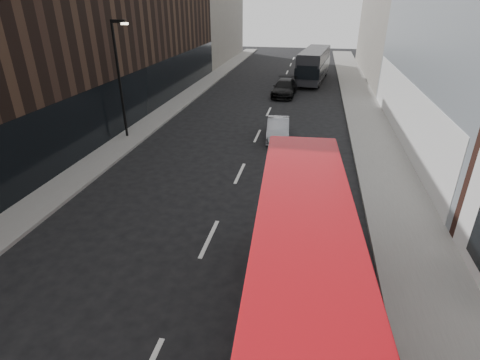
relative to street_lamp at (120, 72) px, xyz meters
The scene contains 10 objects.
sidewalk_right 17.69m from the street_lamp, 24.00° to the left, with size 3.00×80.00×0.15m, color slate.
sidewalk_left 8.12m from the street_lamp, 88.20° to the left, with size 2.00×80.00×0.15m, color slate.
building_left_mid 12.76m from the street_lamp, 105.29° to the left, with size 5.00×24.00×14.00m, color black.
building_left_far 34.24m from the street_lamp, 95.51° to the left, with size 5.00×20.00×13.00m, color slate.
street_lamp is the anchor object (origin of this frame).
red_bus 18.29m from the street_lamp, 49.83° to the right, with size 2.98×10.06×4.02m.
grey_bus 24.12m from the street_lamp, 61.63° to the left, with size 3.57×10.49×3.33m.
car_a 12.64m from the street_lamp, 11.76° to the right, with size 1.43×3.56×1.21m, color black.
car_b 10.37m from the street_lamp, 10.49° to the left, with size 1.39×3.97×1.31m, color gray.
car_c 16.75m from the street_lamp, 56.91° to the left, with size 2.02×4.97×1.44m, color black.
Camera 1 is at (3.44, -3.37, 8.25)m, focal length 28.00 mm.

